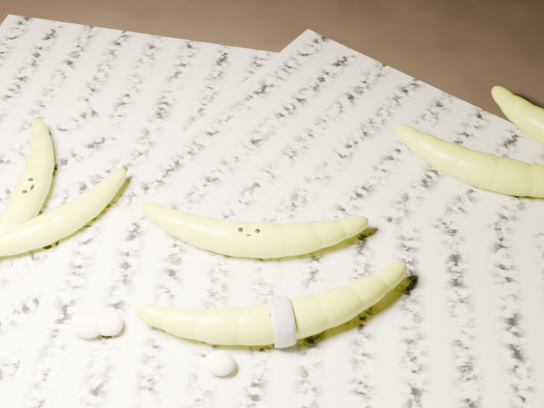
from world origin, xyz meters
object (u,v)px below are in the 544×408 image
(banana_left_a, at_px, (28,193))
(banana_taped, at_px, (281,319))
(banana_left_b, at_px, (53,224))
(banana_upper_a, at_px, (496,171))
(banana_center, at_px, (250,237))

(banana_left_a, xyz_separation_m, banana_taped, (0.31, -0.06, 0.00))
(banana_left_b, height_order, banana_upper_a, banana_upper_a)
(banana_upper_a, bearing_deg, banana_left_a, -157.09)
(banana_left_b, relative_size, banana_upper_a, 0.80)
(banana_taped, bearing_deg, banana_left_b, 142.36)
(banana_left_a, distance_m, banana_taped, 0.32)
(banana_center, bearing_deg, banana_upper_a, 23.81)
(banana_left_b, bearing_deg, banana_left_a, 94.73)
(banana_left_a, distance_m, banana_upper_a, 0.52)
(banana_left_a, bearing_deg, banana_center, -95.03)
(banana_left_b, height_order, banana_center, banana_center)
(banana_taped, height_order, banana_upper_a, same)
(banana_left_a, distance_m, banana_left_b, 0.05)
(banana_left_b, height_order, banana_taped, banana_taped)
(banana_center, height_order, banana_upper_a, banana_upper_a)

